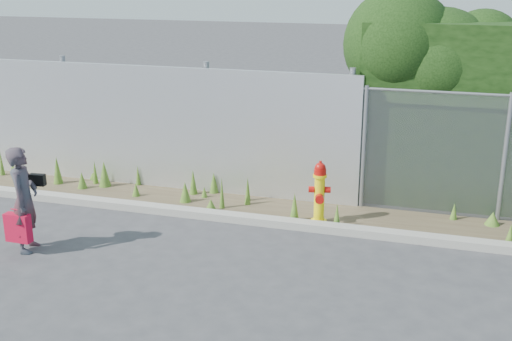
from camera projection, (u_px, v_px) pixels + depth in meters
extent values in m
plane|color=#39393C|center=(247.00, 278.00, 8.26)|extent=(80.00, 80.00, 0.00)
cube|color=gray|center=(282.00, 223.00, 9.89)|extent=(16.00, 0.22, 0.12)
cube|color=#4B3E2A|center=(291.00, 213.00, 10.45)|extent=(16.00, 1.20, 0.01)
cone|color=#3E681F|center=(193.00, 183.00, 11.23)|extent=(0.15, 0.15, 0.45)
cone|color=#3E681F|center=(104.00, 175.00, 11.62)|extent=(0.22, 0.22, 0.48)
cone|color=#3E681F|center=(492.00, 219.00, 9.89)|extent=(0.24, 0.24, 0.22)
cone|color=#3E681F|center=(248.00, 189.00, 10.91)|extent=(0.10, 0.10, 0.43)
cone|color=#3E681F|center=(94.00, 175.00, 12.05)|extent=(0.18, 0.18, 0.21)
cone|color=#3E681F|center=(214.00, 183.00, 11.30)|extent=(0.17, 0.17, 0.38)
cone|color=#3E681F|center=(510.00, 235.00, 9.15)|extent=(0.14, 0.14, 0.33)
cone|color=#3E681F|center=(211.00, 206.00, 10.48)|extent=(0.20, 0.20, 0.21)
cone|color=#3E681F|center=(82.00, 181.00, 11.54)|extent=(0.18, 0.18, 0.31)
cone|color=#3E681F|center=(57.00, 171.00, 11.77)|extent=(0.18, 0.18, 0.52)
cone|color=#3E681F|center=(222.00, 194.00, 10.55)|extent=(0.09, 0.09, 0.54)
cone|color=#3E681F|center=(185.00, 193.00, 10.86)|extent=(0.20, 0.20, 0.37)
cone|color=#3E681F|center=(247.00, 193.00, 10.72)|extent=(0.10, 0.10, 0.45)
cone|color=#3E681F|center=(294.00, 208.00, 10.02)|extent=(0.16, 0.16, 0.47)
cone|color=#3E681F|center=(136.00, 190.00, 11.15)|extent=(0.14, 0.14, 0.24)
cone|color=#3E681F|center=(454.00, 212.00, 10.11)|extent=(0.12, 0.12, 0.28)
cone|color=#3E681F|center=(95.00, 173.00, 11.77)|extent=(0.10, 0.10, 0.45)
cone|color=#3E681F|center=(138.00, 176.00, 11.71)|extent=(0.09, 0.09, 0.38)
cone|color=#3E681F|center=(204.00, 193.00, 11.10)|extent=(0.11, 0.11, 0.20)
cone|color=#3E681F|center=(1.00, 163.00, 12.26)|extent=(0.10, 0.10, 0.50)
cone|color=#3E681F|center=(15.00, 160.00, 12.54)|extent=(0.24, 0.24, 0.48)
cone|color=#3E681F|center=(337.00, 216.00, 9.79)|extent=(0.12, 0.12, 0.39)
cube|color=silver|center=(125.00, 126.00, 11.56)|extent=(8.50, 0.08, 2.20)
cylinder|color=gray|center=(68.00, 117.00, 12.00)|extent=(0.10, 0.10, 2.30)
cylinder|color=gray|center=(208.00, 127.00, 11.23)|extent=(0.10, 0.10, 2.30)
cylinder|color=gray|center=(350.00, 138.00, 10.55)|extent=(0.10, 0.10, 2.30)
cylinder|color=gray|center=(364.00, 148.00, 10.41)|extent=(0.07, 0.07, 2.05)
cylinder|color=gray|center=(504.00, 159.00, 9.82)|extent=(0.07, 0.07, 2.05)
sphere|color=black|center=(399.00, 44.00, 10.70)|extent=(1.85, 1.85, 1.85)
sphere|color=black|center=(439.00, 63.00, 10.68)|extent=(1.84, 1.84, 1.84)
sphere|color=black|center=(482.00, 49.00, 10.67)|extent=(1.31, 1.31, 1.31)
cylinder|color=yellow|center=(319.00, 221.00, 10.03)|extent=(0.25, 0.25, 0.05)
cylinder|color=yellow|center=(319.00, 200.00, 9.92)|extent=(0.16, 0.16, 0.76)
cylinder|color=yellow|center=(320.00, 176.00, 9.80)|extent=(0.21, 0.21, 0.04)
cylinder|color=#B20F0A|center=(320.00, 172.00, 9.78)|extent=(0.19, 0.19, 0.09)
sphere|color=#B20F0A|center=(320.00, 168.00, 9.77)|extent=(0.17, 0.17, 0.17)
cylinder|color=#B20F0A|center=(320.00, 162.00, 9.74)|extent=(0.04, 0.04, 0.04)
cylinder|color=#B20F0A|center=(312.00, 189.00, 9.90)|extent=(0.09, 0.10, 0.10)
cylinder|color=#B20F0A|center=(328.00, 190.00, 9.84)|extent=(0.09, 0.10, 0.10)
cylinder|color=#B20F0A|center=(318.00, 199.00, 9.79)|extent=(0.13, 0.11, 0.13)
imported|color=#0D4D58|center=(24.00, 199.00, 8.87)|extent=(0.49, 0.63, 1.50)
cube|color=#BA0A2A|center=(18.00, 228.00, 8.85)|extent=(0.37, 0.13, 0.40)
cylinder|color=#BA0A2A|center=(16.00, 210.00, 8.77)|extent=(0.17, 0.02, 0.02)
cube|color=black|center=(38.00, 180.00, 9.01)|extent=(0.22, 0.09, 0.17)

